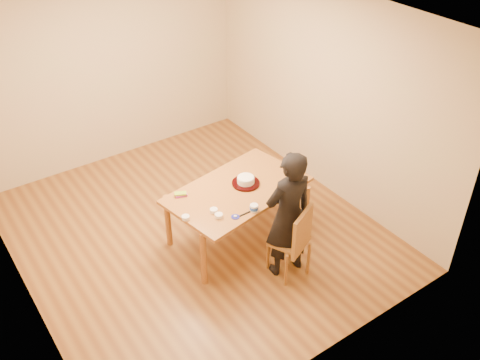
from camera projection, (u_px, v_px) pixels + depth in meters
room_shell at (174, 125)px, 6.10m from camera, size 4.00×4.50×2.70m
dining_table at (237, 190)px, 6.12m from camera, size 1.74×1.22×0.04m
dining_chair at (289, 240)px, 5.82m from camera, size 0.50×0.50×0.04m
cake_plate at (246, 183)px, 6.18m from camera, size 0.32×0.32×0.02m
cake at (246, 180)px, 6.15m from camera, size 0.20×0.20×0.06m
frosting_dome at (246, 177)px, 6.13m from camera, size 0.20×0.20×0.03m
frosting_tub at (254, 208)px, 5.75m from camera, size 0.09×0.09×0.08m
frosting_lid at (235, 217)px, 5.68m from camera, size 0.09×0.09×0.01m
frosting_dollop at (235, 216)px, 5.67m from camera, size 0.04×0.04×0.02m
ramekin_green at (219, 216)px, 5.67m from camera, size 0.09×0.09×0.04m
ramekin_yellow at (214, 210)px, 5.74m from camera, size 0.08×0.08×0.04m
ramekin_multi at (186, 217)px, 5.64m from camera, size 0.08×0.08×0.04m
candy_box_pink at (181, 195)px, 5.99m from camera, size 0.15×0.10×0.02m
candy_box_green at (180, 194)px, 5.98m from camera, size 0.15×0.12×0.02m
spatula at (246, 214)px, 5.72m from camera, size 0.17×0.02×0.01m
person at (288, 215)px, 5.67m from camera, size 0.60×0.43×1.55m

